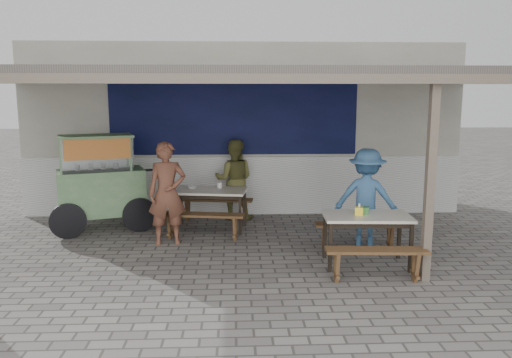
{
  "coord_description": "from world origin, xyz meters",
  "views": [
    {
      "loc": [
        -0.18,
        -7.18,
        2.46
      ],
      "look_at": [
        0.16,
        0.9,
        1.09
      ],
      "focal_mm": 35.0,
      "sensor_mm": 36.0,
      "label": 1
    }
  ],
  "objects_px": {
    "bench_right_street": "(376,258)",
    "donation_box": "(363,210)",
    "table_left": "(209,194)",
    "bench_right_wall": "(358,231)",
    "vendor_cart": "(100,179)",
    "patron_right_table": "(366,198)",
    "condiment_bowl": "(192,187)",
    "tissue_box": "(359,211)",
    "patron_wall_side": "(234,179)",
    "patron_street_side": "(167,193)",
    "bench_left_wall": "(216,204)",
    "condiment_jar": "(220,185)",
    "bench_left_street": "(202,220)",
    "table_right": "(367,220)"
  },
  "relations": [
    {
      "from": "bench_left_wall",
      "to": "bench_right_wall",
      "type": "xyz_separation_m",
      "value": [
        2.31,
        -2.0,
        -0.0
      ]
    },
    {
      "from": "bench_left_street",
      "to": "bench_left_wall",
      "type": "xyz_separation_m",
      "value": [
        0.19,
        1.24,
        0.0
      ]
    },
    {
      "from": "bench_left_wall",
      "to": "bench_right_wall",
      "type": "distance_m",
      "value": 3.06
    },
    {
      "from": "table_right",
      "to": "vendor_cart",
      "type": "xyz_separation_m",
      "value": [
        -4.35,
        2.12,
        0.28
      ]
    },
    {
      "from": "bench_right_wall",
      "to": "bench_right_street",
      "type": "bearing_deg",
      "value": -90.0
    },
    {
      "from": "donation_box",
      "to": "patron_wall_side",
      "type": "bearing_deg",
      "value": 124.05
    },
    {
      "from": "bench_right_street",
      "to": "donation_box",
      "type": "xyz_separation_m",
      "value": [
        -0.0,
        0.73,
        0.47
      ]
    },
    {
      "from": "condiment_bowl",
      "to": "table_right",
      "type": "bearing_deg",
      "value": -38.93
    },
    {
      "from": "bench_left_wall",
      "to": "vendor_cart",
      "type": "xyz_separation_m",
      "value": [
        -2.08,
        -0.54,
        0.61
      ]
    },
    {
      "from": "table_left",
      "to": "patron_wall_side",
      "type": "height_order",
      "value": "patron_wall_side"
    },
    {
      "from": "vendor_cart",
      "to": "condiment_bowl",
      "type": "distance_m",
      "value": 1.66
    },
    {
      "from": "table_left",
      "to": "vendor_cart",
      "type": "height_order",
      "value": "vendor_cart"
    },
    {
      "from": "vendor_cart",
      "to": "bench_right_street",
      "type": "bearing_deg",
      "value": -52.17
    },
    {
      "from": "bench_left_street",
      "to": "patron_street_side",
      "type": "bearing_deg",
      "value": -150.48
    },
    {
      "from": "patron_street_side",
      "to": "donation_box",
      "type": "bearing_deg",
      "value": -30.09
    },
    {
      "from": "patron_wall_side",
      "to": "bench_left_wall",
      "type": "bearing_deg",
      "value": 32.92
    },
    {
      "from": "patron_street_side",
      "to": "patron_wall_side",
      "type": "relative_size",
      "value": 1.07
    },
    {
      "from": "table_left",
      "to": "bench_right_wall",
      "type": "relative_size",
      "value": 1.06
    },
    {
      "from": "table_right",
      "to": "patron_street_side",
      "type": "xyz_separation_m",
      "value": [
        -3.02,
        1.21,
        0.19
      ]
    },
    {
      "from": "vendor_cart",
      "to": "tissue_box",
      "type": "bearing_deg",
      "value": -45.83
    },
    {
      "from": "patron_right_table",
      "to": "condiment_bowl",
      "type": "height_order",
      "value": "patron_right_table"
    },
    {
      "from": "donation_box",
      "to": "bench_left_wall",
      "type": "bearing_deg",
      "value": 130.79
    },
    {
      "from": "bench_left_street",
      "to": "patron_wall_side",
      "type": "height_order",
      "value": "patron_wall_side"
    },
    {
      "from": "patron_wall_side",
      "to": "condiment_bowl",
      "type": "bearing_deg",
      "value": 46.04
    },
    {
      "from": "bench_left_wall",
      "to": "vendor_cart",
      "type": "distance_m",
      "value": 2.23
    },
    {
      "from": "bench_left_wall",
      "to": "patron_street_side",
      "type": "bearing_deg",
      "value": -108.45
    },
    {
      "from": "bench_left_wall",
      "to": "bench_left_street",
      "type": "bearing_deg",
      "value": -90.0
    },
    {
      "from": "patron_wall_side",
      "to": "condiment_jar",
      "type": "distance_m",
      "value": 0.69
    },
    {
      "from": "tissue_box",
      "to": "condiment_bowl",
      "type": "xyz_separation_m",
      "value": [
        -2.59,
        2.17,
        -0.03
      ]
    },
    {
      "from": "bench_right_street",
      "to": "patron_right_table",
      "type": "relative_size",
      "value": 0.84
    },
    {
      "from": "table_left",
      "to": "condiment_jar",
      "type": "height_order",
      "value": "condiment_jar"
    },
    {
      "from": "condiment_jar",
      "to": "table_left",
      "type": "bearing_deg",
      "value": -135.88
    },
    {
      "from": "condiment_bowl",
      "to": "bench_left_street",
      "type": "bearing_deg",
      "value": -72.69
    },
    {
      "from": "donation_box",
      "to": "patron_right_table",
      "type": "bearing_deg",
      "value": 72.52
    },
    {
      "from": "table_right",
      "to": "condiment_bowl",
      "type": "xyz_separation_m",
      "value": [
        -2.7,
        2.18,
        0.11
      ]
    },
    {
      "from": "condiment_jar",
      "to": "table_right",
      "type": "bearing_deg",
      "value": -45.4
    },
    {
      "from": "bench_left_wall",
      "to": "condiment_bowl",
      "type": "xyz_separation_m",
      "value": [
        -0.42,
        -0.48,
        0.44
      ]
    },
    {
      "from": "table_right",
      "to": "patron_wall_side",
      "type": "xyz_separation_m",
      "value": [
        -1.92,
        2.85,
        0.13
      ]
    },
    {
      "from": "patron_wall_side",
      "to": "tissue_box",
      "type": "xyz_separation_m",
      "value": [
        1.8,
        -2.84,
        0.01
      ]
    },
    {
      "from": "bench_left_street",
      "to": "patron_right_table",
      "type": "relative_size",
      "value": 0.91
    },
    {
      "from": "patron_street_side",
      "to": "patron_wall_side",
      "type": "bearing_deg",
      "value": 46.9
    },
    {
      "from": "table_left",
      "to": "condiment_jar",
      "type": "distance_m",
      "value": 0.29
    },
    {
      "from": "tissue_box",
      "to": "donation_box",
      "type": "xyz_separation_m",
      "value": [
        0.08,
        0.06,
        -0.01
      ]
    },
    {
      "from": "table_right",
      "to": "bench_right_street",
      "type": "height_order",
      "value": "table_right"
    },
    {
      "from": "patron_wall_side",
      "to": "donation_box",
      "type": "xyz_separation_m",
      "value": [
        1.88,
        -2.78,
        0.0
      ]
    },
    {
      "from": "bench_right_street",
      "to": "bench_right_wall",
      "type": "xyz_separation_m",
      "value": [
        0.07,
        1.32,
        0.0
      ]
    },
    {
      "from": "patron_street_side",
      "to": "condiment_jar",
      "type": "relative_size",
      "value": 17.11
    },
    {
      "from": "tissue_box",
      "to": "condiment_bowl",
      "type": "bearing_deg",
      "value": 140.0
    },
    {
      "from": "donation_box",
      "to": "patron_street_side",
      "type": "bearing_deg",
      "value": 159.13
    },
    {
      "from": "bench_left_wall",
      "to": "donation_box",
      "type": "relative_size",
      "value": 9.4
    }
  ]
}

